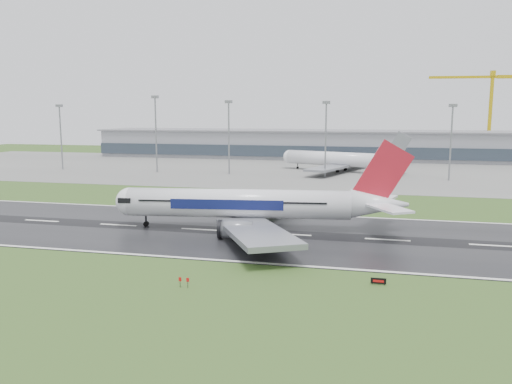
# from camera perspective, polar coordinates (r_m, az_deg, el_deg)

# --- Properties ---
(ground) EXTENTS (520.00, 520.00, 0.00)m
(ground) POSITION_cam_1_polar(r_m,az_deg,el_deg) (113.93, -6.17, -4.21)
(ground) COLOR #2E4C1C
(ground) RESTS_ON ground
(runway) EXTENTS (400.00, 45.00, 0.10)m
(runway) POSITION_cam_1_polar(r_m,az_deg,el_deg) (113.92, -6.17, -4.19)
(runway) COLOR black
(runway) RESTS_ON ground
(apron) EXTENTS (400.00, 130.00, 0.08)m
(apron) POSITION_cam_1_polar(r_m,az_deg,el_deg) (233.97, 4.06, 2.54)
(apron) COLOR slate
(apron) RESTS_ON ground
(terminal) EXTENTS (240.00, 36.00, 15.00)m
(terminal) POSITION_cam_1_polar(r_m,az_deg,el_deg) (292.51, 5.99, 5.25)
(terminal) COLOR gray
(terminal) RESTS_ON ground
(main_airliner) EXTENTS (72.18, 69.54, 19.08)m
(main_airliner) POSITION_cam_1_polar(r_m,az_deg,el_deg) (112.13, 0.29, 0.64)
(main_airliner) COLOR white
(main_airliner) RESTS_ON runway
(parked_airliner) EXTENTS (74.25, 71.71, 17.43)m
(parked_airliner) POSITION_cam_1_polar(r_m,az_deg,el_deg) (226.04, 9.42, 4.46)
(parked_airliner) COLOR white
(parked_airliner) RESTS_ON apron
(tower_crane) EXTENTS (48.60, 6.01, 47.62)m
(tower_crane) POSITION_cam_1_polar(r_m,az_deg,el_deg) (310.32, 24.60, 7.72)
(tower_crane) COLOR #BE9D0B
(tower_crane) RESTS_ON ground
(runway_sign) EXTENTS (2.27, 0.96, 1.04)m
(runway_sign) POSITION_cam_1_polar(r_m,az_deg,el_deg) (80.25, 13.47, -9.65)
(runway_sign) COLOR black
(runway_sign) RESTS_ON ground
(floodmast_0) EXTENTS (0.64, 0.64, 28.01)m
(floodmast_0) POSITION_cam_1_polar(r_m,az_deg,el_deg) (247.34, -20.88, 5.57)
(floodmast_0) COLOR gray
(floodmast_0) RESTS_ON ground
(floodmast_1) EXTENTS (0.64, 0.64, 31.55)m
(floodmast_1) POSITION_cam_1_polar(r_m,az_deg,el_deg) (224.69, -11.06, 6.17)
(floodmast_1) COLOR gray
(floodmast_1) RESTS_ON ground
(floodmast_2) EXTENTS (0.64, 0.64, 29.38)m
(floodmast_2) POSITION_cam_1_polar(r_m,az_deg,el_deg) (213.44, -3.04, 5.90)
(floodmast_2) COLOR gray
(floodmast_2) RESTS_ON ground
(floodmast_3) EXTENTS (0.64, 0.64, 28.94)m
(floodmast_3) POSITION_cam_1_polar(r_m,az_deg,el_deg) (205.84, 7.76, 5.66)
(floodmast_3) COLOR gray
(floodmast_3) RESTS_ON ground
(floodmast_4) EXTENTS (0.64, 0.64, 27.61)m
(floodmast_4) POSITION_cam_1_polar(r_m,az_deg,el_deg) (206.67, 20.86, 4.99)
(floodmast_4) COLOR gray
(floodmast_4) RESTS_ON ground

